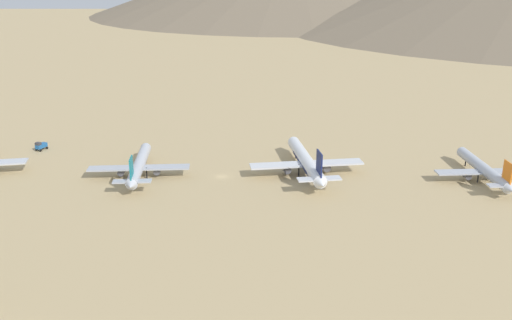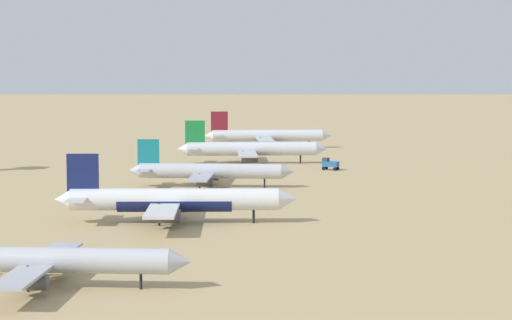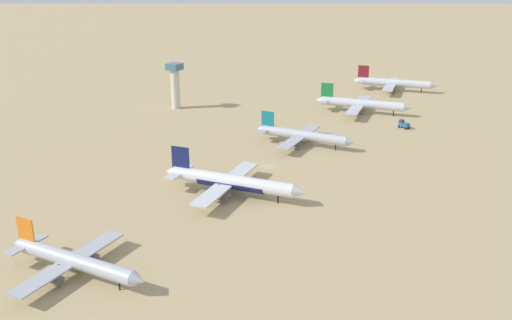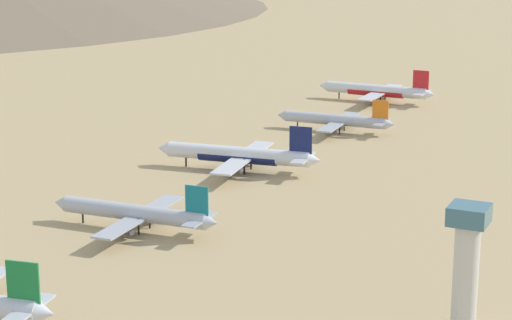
{
  "view_description": "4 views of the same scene",
  "coord_description": "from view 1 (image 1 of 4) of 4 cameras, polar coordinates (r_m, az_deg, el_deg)",
  "views": [
    {
      "loc": [
        -193.29,
        -10.3,
        75.37
      ],
      "look_at": [
        8.88,
        -13.06,
        3.39
      ],
      "focal_mm": 38.53,
      "sensor_mm": 36.0,
      "label": 1
    },
    {
      "loc": [
        46.15,
        -253.04,
        36.48
      ],
      "look_at": [
        12.48,
        43.11,
        6.62
      ],
      "focal_mm": 72.62,
      "sensor_mm": 36.0,
      "label": 2
    },
    {
      "loc": [
        100.09,
        -184.58,
        78.97
      ],
      "look_at": [
        1.02,
        -11.15,
        6.31
      ],
      "focal_mm": 39.35,
      "sensor_mm": 36.0,
      "label": 3
    },
    {
      "loc": [
        -123.85,
        224.65,
        76.58
      ],
      "look_at": [
        -4.75,
        -28.43,
        5.14
      ],
      "focal_mm": 67.13,
      "sensor_mm": 36.0,
      "label": 4
    }
  ],
  "objects": [
    {
      "name": "parked_jet_1",
      "position": [
        219.08,
        22.56,
        -0.88
      ],
      "size": [
        44.97,
        36.51,
        12.97
      ],
      "color": "#B2B7C1",
      "rests_on": "ground"
    },
    {
      "name": "service_truck",
      "position": [
        253.61,
        -21.44,
        1.4
      ],
      "size": [
        5.68,
        4.32,
        3.9
      ],
      "color": "#1E5999",
      "rests_on": "ground"
    },
    {
      "name": "parked_jet_2",
      "position": [
        209.25,
        5.2,
        -0.11
      ],
      "size": [
        53.36,
        43.53,
        15.39
      ],
      "color": "silver",
      "rests_on": "ground"
    },
    {
      "name": "parked_jet_3",
      "position": [
        210.44,
        -12.03,
        -0.53
      ],
      "size": [
        46.63,
        37.87,
        13.45
      ],
      "color": "#B2B7C1",
      "rests_on": "ground"
    },
    {
      "name": "ground_plane",
      "position": [
        207.72,
        -3.57,
        -1.72
      ],
      "size": [
        1879.98,
        1879.98,
        0.0
      ],
      "primitive_type": "plane",
      "color": "tan"
    }
  ]
}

